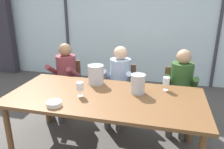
# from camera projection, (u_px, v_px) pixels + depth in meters

# --- Properties ---
(ground) EXTENTS (14.00, 14.00, 0.00)m
(ground) POSITION_uv_depth(u_px,v_px,m) (121.00, 113.00, 3.83)
(ground) COLOR #4C4742
(window_glass_panel) EXTENTS (7.54, 0.03, 2.60)m
(window_glass_panel) POSITION_uv_depth(u_px,v_px,m) (137.00, 25.00, 4.95)
(window_glass_panel) COLOR silver
(window_glass_panel) RESTS_ON ground
(window_mullion_left) EXTENTS (0.06, 0.06, 2.60)m
(window_mullion_left) POSITION_uv_depth(u_px,v_px,m) (67.00, 24.00, 5.32)
(window_mullion_left) COLOR #38383D
(window_mullion_left) RESTS_ON ground
(window_mullion_right) EXTENTS (0.06, 0.06, 2.60)m
(window_mullion_right) POSITION_uv_depth(u_px,v_px,m) (219.00, 28.00, 4.55)
(window_mullion_right) COLOR #38383D
(window_mullion_right) RESTS_ON ground
(hillside_vineyard) EXTENTS (13.54, 2.40, 2.12)m
(hillside_vineyard) POSITION_uv_depth(u_px,v_px,m) (150.00, 22.00, 8.17)
(hillside_vineyard) COLOR #386633
(hillside_vineyard) RESTS_ON ground
(curtain_heavy_drape) EXTENTS (0.56, 0.20, 2.60)m
(curtain_heavy_drape) POSITION_uv_depth(u_px,v_px,m) (1.00, 22.00, 5.57)
(curtain_heavy_drape) COLOR #332D38
(curtain_heavy_drape) RESTS_ON ground
(dining_table) EXTENTS (2.34, 1.07, 0.77)m
(dining_table) POSITION_uv_depth(u_px,v_px,m) (105.00, 101.00, 2.68)
(dining_table) COLOR brown
(dining_table) RESTS_ON ground
(chair_near_curtain) EXTENTS (0.50, 0.50, 0.87)m
(chair_near_curtain) POSITION_uv_depth(u_px,v_px,m) (68.00, 82.00, 3.81)
(chair_near_curtain) COLOR brown
(chair_near_curtain) RESTS_ON ground
(chair_left_of_center) EXTENTS (0.44, 0.44, 0.87)m
(chair_left_of_center) POSITION_uv_depth(u_px,v_px,m) (122.00, 87.00, 3.60)
(chair_left_of_center) COLOR brown
(chair_left_of_center) RESTS_ON ground
(chair_center) EXTENTS (0.47, 0.47, 0.87)m
(chair_center) POSITION_uv_depth(u_px,v_px,m) (178.00, 92.00, 3.41)
(chair_center) COLOR brown
(chair_center) RESTS_ON ground
(person_maroon_top) EXTENTS (0.49, 0.63, 1.19)m
(person_maroon_top) POSITION_uv_depth(u_px,v_px,m) (64.00, 75.00, 3.64)
(person_maroon_top) COLOR brown
(person_maroon_top) RESTS_ON ground
(person_pale_blue_shirt) EXTENTS (0.47, 0.62, 1.19)m
(person_pale_blue_shirt) POSITION_uv_depth(u_px,v_px,m) (119.00, 80.00, 3.43)
(person_pale_blue_shirt) COLOR #9EB2D1
(person_pale_blue_shirt) RESTS_ON ground
(person_olive_shirt) EXTENTS (0.49, 0.63, 1.19)m
(person_olive_shirt) POSITION_uv_depth(u_px,v_px,m) (181.00, 85.00, 3.22)
(person_olive_shirt) COLOR #2D5123
(person_olive_shirt) RESTS_ON ground
(ice_bucket_primary) EXTENTS (0.18, 0.18, 0.24)m
(ice_bucket_primary) POSITION_uv_depth(u_px,v_px,m) (138.00, 84.00, 2.69)
(ice_bucket_primary) COLOR #B7B7BC
(ice_bucket_primary) RESTS_ON dining_table
(ice_bucket_secondary) EXTENTS (0.22, 0.22, 0.26)m
(ice_bucket_secondary) POSITION_uv_depth(u_px,v_px,m) (96.00, 74.00, 2.99)
(ice_bucket_secondary) COLOR #B7B7BC
(ice_bucket_secondary) RESTS_ON dining_table
(tasting_bowl) EXTENTS (0.17, 0.17, 0.05)m
(tasting_bowl) POSITION_uv_depth(u_px,v_px,m) (54.00, 104.00, 2.40)
(tasting_bowl) COLOR silver
(tasting_bowl) RESTS_ON dining_table
(wine_glass_by_left_taster) EXTENTS (0.08, 0.08, 0.17)m
(wine_glass_by_left_taster) POSITION_uv_depth(u_px,v_px,m) (166.00, 81.00, 2.77)
(wine_glass_by_left_taster) COLOR silver
(wine_glass_by_left_taster) RESTS_ON dining_table
(wine_glass_near_bucket) EXTENTS (0.08, 0.08, 0.17)m
(wine_glass_near_bucket) POSITION_uv_depth(u_px,v_px,m) (80.00, 87.00, 2.61)
(wine_glass_near_bucket) COLOR silver
(wine_glass_near_bucket) RESTS_ON dining_table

